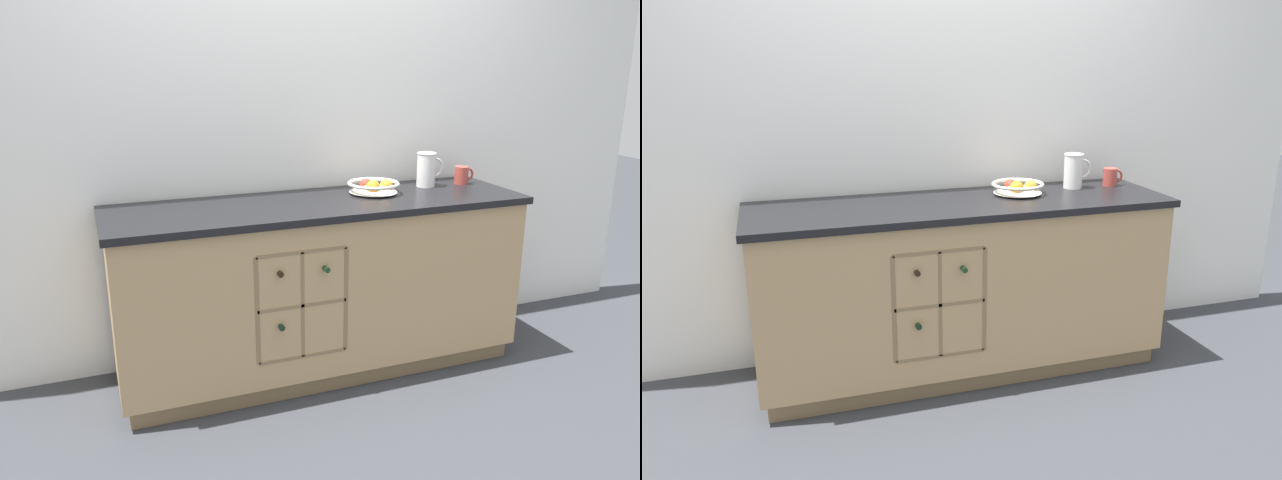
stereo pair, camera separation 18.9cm
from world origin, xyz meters
TOP-DOWN VIEW (x-y plane):
  - ground_plane at (0.00, 0.00)m, footprint 14.00×14.00m
  - back_wall at (0.00, 0.35)m, footprint 4.44×0.06m
  - kitchen_island at (-0.00, -0.00)m, footprint 2.08×0.62m
  - fruit_bowl at (0.32, 0.06)m, footprint 0.27×0.27m
  - white_pitcher at (0.67, 0.12)m, footprint 0.16×0.10m
  - ceramic_mug at (0.89, 0.11)m, footprint 0.12×0.08m

SIDE VIEW (x-z plane):
  - ground_plane at x=0.00m, z-range 0.00..0.00m
  - kitchen_island at x=0.00m, z-range 0.01..0.91m
  - fruit_bowl at x=0.32m, z-range 0.90..0.98m
  - ceramic_mug at x=0.89m, z-range 0.90..1.00m
  - white_pitcher at x=0.67m, z-range 0.91..1.09m
  - back_wall at x=0.00m, z-range 0.00..2.55m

